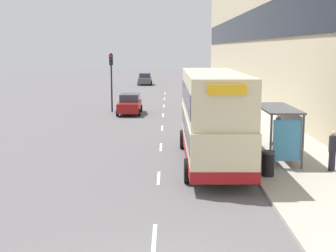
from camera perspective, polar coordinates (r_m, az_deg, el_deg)
The scene contains 18 objects.
pavement at distance 48.90m, azimuth 7.30°, elevation 3.14°, with size 5.00×93.00×0.14m.
terrace_facade at distance 49.38m, azimuth 12.23°, elevation 12.97°, with size 3.10×93.00×17.19m.
lane_mark_0 at distance 13.86m, azimuth -1.56°, elevation -13.40°, with size 0.12×2.00×0.01m.
lane_mark_1 at distance 19.75m, azimuth -1.04°, elevation -6.36°, with size 0.12×2.00×0.01m.
lane_mark_2 at distance 25.80m, azimuth -0.76°, elevation -2.59°, with size 0.12×2.00×0.01m.
lane_mark_3 at distance 31.92m, azimuth -0.59°, elevation -0.25°, with size 0.12×2.00×0.01m.
lane_mark_4 at distance 38.07m, azimuth -0.48°, elevation 1.33°, with size 0.12×2.00×0.01m.
lane_mark_5 at distance 44.25m, azimuth -0.40°, elevation 2.47°, with size 0.12×2.00×0.01m.
lane_mark_6 at distance 50.44m, azimuth -0.33°, elevation 3.33°, with size 0.12×2.00×0.01m.
lane_mark_7 at distance 56.64m, azimuth -0.28°, elevation 4.00°, with size 0.12×2.00×0.01m.
bus_shelter at distance 22.64m, azimuth 13.86°, elevation 0.25°, with size 1.60×4.20×2.48m.
double_decker_bus_near at distance 21.82m, azimuth 5.59°, elevation 1.23°, with size 2.85×10.22×4.30m.
car_0 at distance 38.85m, azimuth -4.59°, elevation 2.69°, with size 1.94×4.26×1.66m.
car_1 at distance 70.07m, azimuth -2.71°, elevation 5.73°, with size 2.05×3.96×1.72m.
pedestrian_2 at distance 21.39m, azimuth 19.53°, elevation -2.84°, with size 0.35×0.35×1.75m.
pedestrian_3 at distance 26.51m, azimuth 13.41°, elevation -0.30°, with size 0.34×0.34×1.71m.
litter_bin at distance 19.89m, azimuth 12.21°, elevation -4.49°, with size 0.55×0.55×1.05m.
traffic_light_far_kerb at distance 40.01m, azimuth -6.81°, elevation 6.48°, with size 0.30×0.32×4.99m.
Camera 1 is at (0.39, -9.73, 5.39)m, focal length 50.00 mm.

